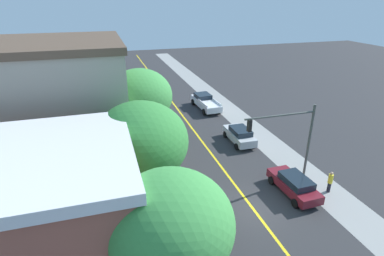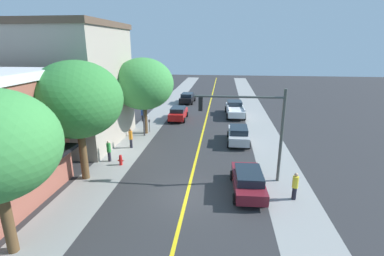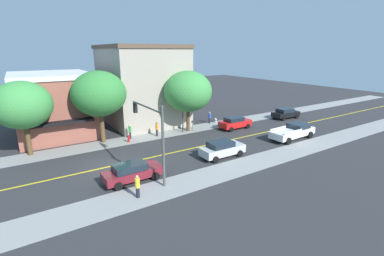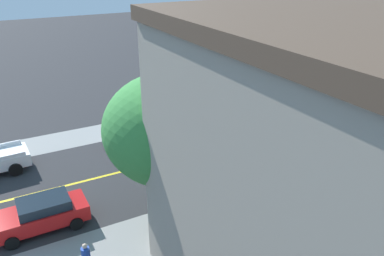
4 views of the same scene
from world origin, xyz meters
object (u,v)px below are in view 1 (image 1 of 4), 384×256
(pedestrian_yellow_shirt, at_px, (330,181))
(white_pickup_truck, at_px, (205,102))
(street_tree_left_far, at_px, (141,142))
(pedestrian_orange_shirt, at_px, (149,158))
(red_sedan_left_curb, at_px, (157,116))
(street_lamp, at_px, (143,107))
(small_dog, at_px, (123,123))
(fire_hydrant, at_px, (162,186))
(pedestrian_green_shirt, at_px, (146,179))
(traffic_light_mast, at_px, (290,133))
(maroon_sedan_right_curb, at_px, (294,184))
(street_tree_right_corner, at_px, (170,225))
(black_sedan_left_curb, at_px, (143,91))
(street_tree_left_near, at_px, (140,96))
(parking_meter, at_px, (145,136))
(silver_sedan_right_curb, at_px, (240,135))
(pedestrian_blue_shirt, at_px, (122,123))

(pedestrian_yellow_shirt, bearing_deg, white_pickup_truck, 90.46)
(street_tree_left_far, relative_size, pedestrian_yellow_shirt, 4.67)
(street_tree_left_far, height_order, pedestrian_orange_shirt, street_tree_left_far)
(red_sedan_left_curb, distance_m, white_pickup_truck, 7.52)
(street_lamp, distance_m, small_dog, 7.72)
(fire_hydrant, xyz_separation_m, pedestrian_green_shirt, (-1.14, 0.60, 0.50))
(street_tree_left_far, bearing_deg, pedestrian_orange_shirt, 78.54)
(pedestrian_green_shirt, bearing_deg, traffic_light_mast, 99.50)
(red_sedan_left_curb, relative_size, pedestrian_green_shirt, 2.58)
(street_lamp, bearing_deg, maroon_sedan_right_curb, -47.34)
(street_tree_right_corner, bearing_deg, pedestrian_yellow_shirt, 23.77)
(black_sedan_left_curb, bearing_deg, small_dog, 162.87)
(white_pickup_truck, bearing_deg, pedestrian_orange_shirt, 141.29)
(street_tree_left_near, xyz_separation_m, parking_meter, (0.29, 0.47, -4.21))
(pedestrian_orange_shirt, bearing_deg, maroon_sedan_right_curb, 107.76)
(maroon_sedan_right_curb, relative_size, pedestrian_yellow_shirt, 2.74)
(red_sedan_left_curb, relative_size, pedestrian_orange_shirt, 2.49)
(parking_meter, relative_size, maroon_sedan_right_curb, 0.29)
(street_lamp, bearing_deg, white_pickup_truck, 45.57)
(maroon_sedan_right_curb, relative_size, pedestrian_green_shirt, 2.74)
(fire_hydrant, bearing_deg, pedestrian_yellow_shirt, -17.00)
(street_tree_right_corner, height_order, red_sedan_left_curb, street_tree_right_corner)
(street_tree_left_near, relative_size, parking_meter, 5.73)
(street_tree_right_corner, xyz_separation_m, pedestrian_green_shirt, (0.33, 10.21, -4.11))
(silver_sedan_right_curb, bearing_deg, street_tree_left_near, 78.56)
(red_sedan_left_curb, xyz_separation_m, small_dog, (-3.98, -0.12, -0.43))
(black_sedan_left_curb, xyz_separation_m, maroon_sedan_right_curb, (7.28, -27.22, -0.03))
(fire_hydrant, height_order, small_dog, fire_hydrant)
(pedestrian_yellow_shirt, bearing_deg, maroon_sedan_right_curb, 159.94)
(street_tree_left_far, bearing_deg, small_dog, 90.40)
(red_sedan_left_curb, xyz_separation_m, pedestrian_orange_shirt, (-2.63, -10.11, 0.12))
(street_tree_left_far, bearing_deg, pedestrian_green_shirt, 80.73)
(street_tree_right_corner, relative_size, street_tree_left_far, 0.92)
(silver_sedan_right_curb, relative_size, pedestrian_orange_shirt, 2.54)
(black_sedan_left_curb, xyz_separation_m, white_pickup_truck, (7.11, -7.39, 0.07))
(street_lamp, relative_size, silver_sedan_right_curb, 1.58)
(street_tree_right_corner, bearing_deg, fire_hydrant, 81.28)
(maroon_sedan_right_curb, distance_m, pedestrian_blue_shirt, 19.34)
(street_tree_left_far, bearing_deg, pedestrian_yellow_shirt, -5.32)
(parking_meter, relative_size, pedestrian_yellow_shirt, 0.78)
(street_tree_right_corner, distance_m, red_sedan_left_curb, 24.09)
(silver_sedan_right_curb, xyz_separation_m, pedestrian_orange_shirt, (-9.53, -2.41, 0.12))
(fire_hydrant, bearing_deg, traffic_light_mast, -7.83)
(street_tree_left_far, height_order, pedestrian_yellow_shirt, street_tree_left_far)
(street_lamp, distance_m, silver_sedan_right_curb, 10.01)
(pedestrian_green_shirt, bearing_deg, street_tree_right_corner, 17.76)
(pedestrian_yellow_shirt, bearing_deg, traffic_light_mast, 127.73)
(traffic_light_mast, distance_m, white_pickup_truck, 18.38)
(silver_sedan_right_curb, distance_m, pedestrian_green_shirt, 11.67)
(parking_meter, height_order, maroon_sedan_right_curb, maroon_sedan_right_curb)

